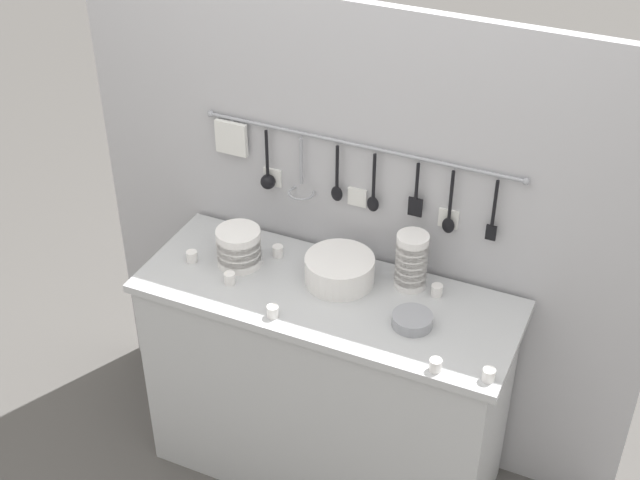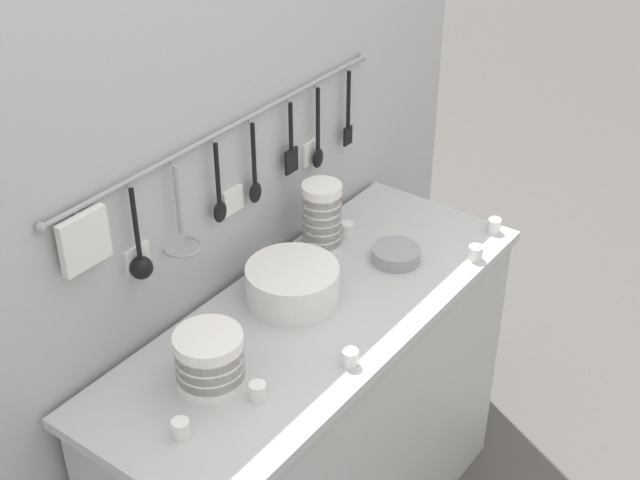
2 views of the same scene
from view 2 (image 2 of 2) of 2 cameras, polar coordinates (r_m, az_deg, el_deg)
The scene contains 13 objects.
counter at distance 2.60m, azimuth -0.28°, elevation -12.33°, with size 1.34×0.51×0.88m.
back_wall at distance 2.44m, azimuth -5.80°, elevation -1.50°, with size 2.14×0.11×1.82m.
bowl_stack_short_front at distance 2.49m, azimuth 0.11°, elevation 1.43°, with size 0.11×0.11×0.21m.
bowl_stack_wide_centre at distance 2.07m, azimuth -7.08°, elevation -7.61°, with size 0.16×0.16×0.14m.
plate_stack at distance 2.33m, azimuth -1.77°, elevation -2.80°, with size 0.25×0.25×0.10m.
steel_mixing_bowl at distance 2.50m, azimuth 4.88°, elevation -0.92°, with size 0.14×0.14×0.04m.
cup_by_caddy at distance 2.14m, azimuth 1.94°, elevation -7.53°, with size 0.04×0.04×0.04m.
cup_back_right at distance 2.60m, azimuth 1.72°, elevation 0.69°, with size 0.04×0.04×0.04m.
cup_mid_row at distance 1.99m, azimuth -8.90°, elevation -11.83°, with size 0.04×0.04×0.04m.
cup_front_right at distance 2.53m, azimuth 9.93°, elevation -0.81°, with size 0.04×0.04×0.04m.
cup_centre at distance 2.05m, azimuth -4.00°, elevation -9.63°, with size 0.04×0.04×0.04m.
cup_beside_plates at distance 2.21m, azimuth -7.00°, elevation -6.18°, with size 0.04×0.04×0.04m.
cup_front_left at distance 2.67m, azimuth 11.08°, elevation 0.93°, with size 0.04×0.04×0.04m.
Camera 2 is at (-1.47, -1.10, 2.28)m, focal length 50.00 mm.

